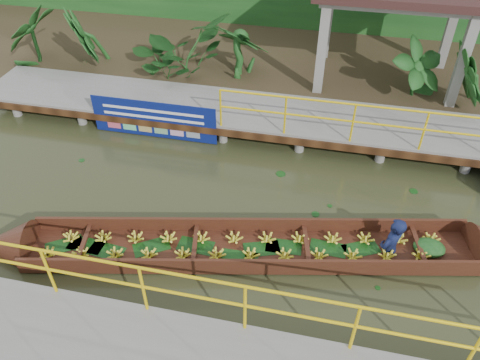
# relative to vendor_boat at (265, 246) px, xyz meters

# --- Properties ---
(ground) EXTENTS (80.00, 80.00, 0.00)m
(ground) POSITION_rel_vendor_boat_xyz_m (-0.74, 0.90, -0.21)
(ground) COLOR #2A3018
(ground) RESTS_ON ground
(land_strip) EXTENTS (30.00, 8.00, 0.45)m
(land_strip) POSITION_rel_vendor_boat_xyz_m (-0.74, 8.40, 0.02)
(land_strip) COLOR #362B1B
(land_strip) RESTS_ON ground
(far_dock) EXTENTS (16.00, 2.06, 1.66)m
(far_dock) POSITION_rel_vendor_boat_xyz_m (-0.72, 4.33, 0.27)
(far_dock) COLOR gray
(far_dock) RESTS_ON ground
(vendor_boat) EXTENTS (10.79, 3.27, 2.08)m
(vendor_boat) POSITION_rel_vendor_boat_xyz_m (0.00, 0.00, 0.00)
(vendor_boat) COLOR #36180E
(vendor_boat) RESTS_ON ground
(blue_banner) EXTENTS (3.33, 0.04, 1.04)m
(blue_banner) POSITION_rel_vendor_boat_xyz_m (-3.52, 3.38, 0.35)
(blue_banner) COLOR navy
(blue_banner) RESTS_ON ground
(tropical_plants) EXTENTS (14.43, 1.43, 1.79)m
(tropical_plants) POSITION_rel_vendor_boat_xyz_m (-2.15, 6.20, 1.14)
(tropical_plants) COLOR #144017
(tropical_plants) RESTS_ON ground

